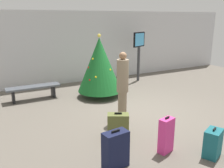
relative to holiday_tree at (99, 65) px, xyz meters
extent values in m
plane|color=#665E54|center=(0.48, -1.94, -1.16)|extent=(16.00, 16.00, 0.00)
cube|color=silver|center=(0.48, 2.44, 0.35)|extent=(16.00, 0.20, 3.03)
cylinder|color=#4C3319|center=(0.00, 0.00, -1.05)|extent=(0.12, 0.12, 0.22)
cone|color=#196628|center=(0.00, 0.00, 0.00)|extent=(1.55, 1.55, 1.88)
sphere|color=#F2D84C|center=(0.00, 0.00, 1.00)|extent=(0.12, 0.12, 0.12)
sphere|color=yellow|center=(-0.27, -0.07, 0.23)|extent=(0.08, 0.08, 0.08)
sphere|color=yellow|center=(-0.32, -0.38, -0.33)|extent=(0.08, 0.08, 0.08)
sphere|color=blue|center=(-0.03, 0.24, 0.33)|extent=(0.08, 0.08, 0.08)
sphere|color=red|center=(-0.39, 0.02, -0.07)|extent=(0.08, 0.08, 0.08)
sphere|color=yellow|center=(0.22, -0.36, -0.14)|extent=(0.08, 0.08, 0.08)
sphere|color=red|center=(-0.48, -0.25, -0.44)|extent=(0.08, 0.08, 0.08)
cylinder|color=#333338|center=(2.52, 1.27, -0.40)|extent=(0.12, 0.12, 1.51)
cube|color=black|center=(2.52, 1.27, 0.67)|extent=(0.73, 0.37, 0.63)
cube|color=#4CB2F2|center=(2.52, 1.23, 0.67)|extent=(0.63, 0.28, 0.54)
cube|color=#4C5159|center=(-2.16, 0.77, -0.71)|extent=(1.79, 0.44, 0.06)
cube|color=black|center=(-2.83, 0.77, -0.95)|extent=(0.08, 0.35, 0.42)
cube|color=black|center=(-1.49, 0.77, -0.95)|extent=(0.08, 0.35, 0.42)
cylinder|color=gray|center=(-0.35, -2.17, -0.75)|extent=(0.24, 0.24, 0.82)
cylinder|color=gray|center=(-0.35, -2.17, 0.10)|extent=(0.37, 0.37, 0.87)
sphere|color=#8C6647|center=(-0.35, -2.17, 0.63)|extent=(0.20, 0.20, 0.20)
cube|color=#141938|center=(-1.60, -4.02, -0.80)|extent=(0.51, 0.30, 0.72)
cube|color=black|center=(-1.60, -4.02, -0.42)|extent=(0.17, 0.05, 0.04)
cube|color=#19606B|center=(0.32, -4.63, -0.87)|extent=(0.49, 0.42, 0.58)
cube|color=black|center=(0.32, -4.63, -0.56)|extent=(0.14, 0.09, 0.04)
cube|color=#59602D|center=(-0.94, -2.97, -0.88)|extent=(0.57, 0.47, 0.57)
cube|color=black|center=(-0.94, -2.97, -0.57)|extent=(0.17, 0.11, 0.04)
cube|color=#E5388C|center=(-0.40, -4.05, -0.78)|extent=(0.37, 0.26, 0.76)
cube|color=black|center=(-0.40, -4.05, -0.38)|extent=(0.12, 0.06, 0.04)
camera|label=1|loc=(-3.59, -7.58, 1.60)|focal=39.12mm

